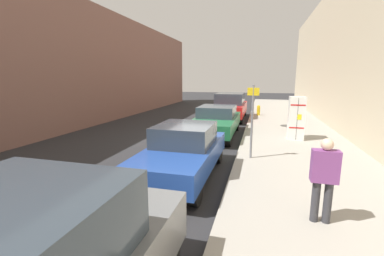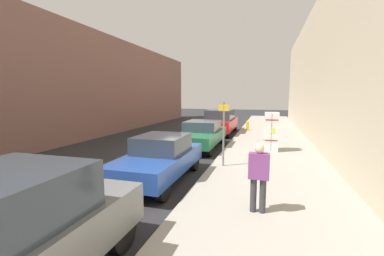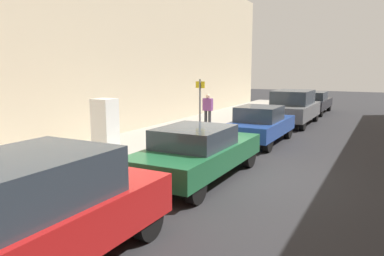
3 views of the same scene
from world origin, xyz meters
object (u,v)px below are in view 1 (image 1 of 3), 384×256
parked_suv_red (230,106)px  parked_sedan_green (216,121)px  discarded_refrigerator (296,118)px  pedestrian_walking_far (324,176)px  street_sign_post (252,118)px  fire_hydrant (258,110)px  parked_hatchback_blue (183,151)px

parked_suv_red → parked_sedan_green: size_ratio=1.05×
discarded_refrigerator → pedestrian_walking_far: (0.34, 6.75, -0.03)m
discarded_refrigerator → parked_sedan_green: 3.50m
discarded_refrigerator → parked_suv_red: (3.46, -5.81, -0.16)m
discarded_refrigerator → parked_sedan_green: (3.46, -0.42, -0.32)m
discarded_refrigerator → parked_sedan_green: size_ratio=0.39×
street_sign_post → parked_suv_red: size_ratio=0.48×
parked_sedan_green → parked_suv_red: bearing=-90.0°
discarded_refrigerator → street_sign_post: bearing=62.0°
parked_suv_red → parked_sedan_green: 5.39m
street_sign_post → fire_hydrant: bearing=-90.6°
street_sign_post → pedestrian_walking_far: bearing=111.1°
parked_sedan_green → fire_hydrant: bearing=-105.6°
discarded_refrigerator → fire_hydrant: bearing=-77.2°
parked_suv_red → parked_hatchback_blue: (-0.00, 10.74, -0.16)m
parked_suv_red → parked_hatchback_blue: 10.75m
parked_hatchback_blue → discarded_refrigerator: bearing=-125.0°
discarded_refrigerator → parked_hatchback_blue: discarded_refrigerator is taller
discarded_refrigerator → parked_hatchback_blue: bearing=55.0°
discarded_refrigerator → parked_hatchback_blue: 6.03m
discarded_refrigerator → street_sign_post: street_sign_post is taller
parked_sedan_green → parked_hatchback_blue: size_ratio=1.12×
street_sign_post → pedestrian_walking_far: 3.82m
discarded_refrigerator → street_sign_post: 3.66m
pedestrian_walking_far → fire_hydrant: bearing=-1.6°
fire_hydrant → parked_hatchback_blue: size_ratio=0.17×
discarded_refrigerator → street_sign_post: size_ratio=0.77×
parked_suv_red → parked_hatchback_blue: size_ratio=1.18×
street_sign_post → fire_hydrant: (-0.10, -10.26, -0.95)m
street_sign_post → fire_hydrant: street_sign_post is taller
parked_suv_red → parked_hatchback_blue: bearing=90.0°
street_sign_post → discarded_refrigerator: bearing=-118.0°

